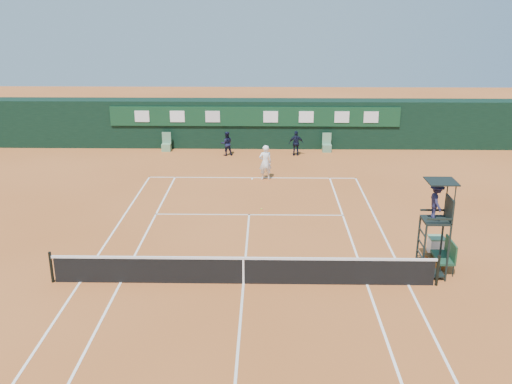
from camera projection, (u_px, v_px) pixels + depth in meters
ground at (243, 284)px, 19.01m from camera, size 90.00×90.00×0.00m
court_lines at (243, 283)px, 19.01m from camera, size 11.05×23.85×0.01m
tennis_net at (243, 270)px, 18.85m from camera, size 12.90×0.10×1.10m
back_wall at (255, 123)px, 36.27m from camera, size 40.00×1.65×3.00m
linesman_chair_left at (166, 146)px, 35.56m from camera, size 0.55×0.50×1.15m
linesman_chair_right at (327, 147)px, 35.39m from camera, size 0.55×0.50×1.15m
umpire_chair at (437, 209)px, 18.77m from camera, size 0.96×0.95×3.42m
player_bench at (446, 254)px, 19.82m from camera, size 0.56×1.20×1.10m
tennis_bag at (434, 262)px, 20.16m from camera, size 0.56×0.96×0.34m
cooler at (436, 245)px, 21.20m from camera, size 0.57×0.57×0.65m
tennis_ball at (261, 209)px, 25.68m from camera, size 0.07×0.07×0.07m
player at (265, 162)px, 29.71m from camera, size 0.76×0.58×1.85m
ball_kid_left at (227, 144)px, 34.41m from camera, size 0.81×0.69×1.47m
ball_kid_right at (296, 143)px, 34.34m from camera, size 0.89×0.37×1.51m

